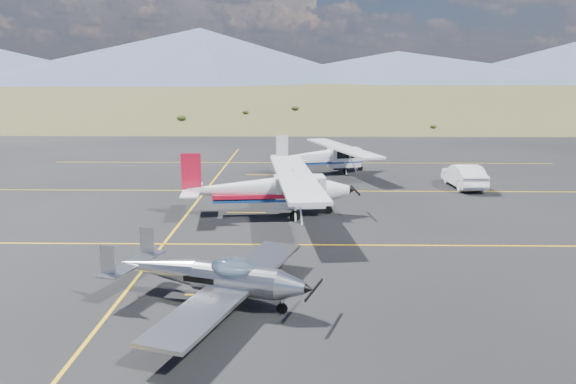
% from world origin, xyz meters
% --- Properties ---
extents(ground, '(1600.00, 1600.00, 0.00)m').
position_xyz_m(ground, '(0.00, 0.00, 0.00)').
color(ground, '#383D1C').
rests_on(ground, ground).
extents(apron, '(72.00, 72.00, 0.02)m').
position_xyz_m(apron, '(0.00, 7.00, 0.00)').
color(apron, black).
rests_on(apron, ground).
extents(aircraft_low_wing, '(6.48, 8.77, 1.92)m').
position_xyz_m(aircraft_low_wing, '(-2.90, -4.22, 0.92)').
color(aircraft_low_wing, silver).
rests_on(aircraft_low_wing, apron).
extents(aircraft_cessna, '(7.67, 12.73, 3.21)m').
position_xyz_m(aircraft_cessna, '(-1.74, 7.02, 1.42)').
color(aircraft_cessna, white).
rests_on(aircraft_cessna, apron).
extents(aircraft_plain, '(7.59, 10.98, 2.81)m').
position_xyz_m(aircraft_plain, '(1.79, 19.53, 1.25)').
color(aircraft_plain, silver).
rests_on(aircraft_plain, apron).
extents(sedan, '(1.81, 4.57, 1.48)m').
position_xyz_m(sedan, '(10.10, 14.26, 0.75)').
color(sedan, white).
rests_on(sedan, apron).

